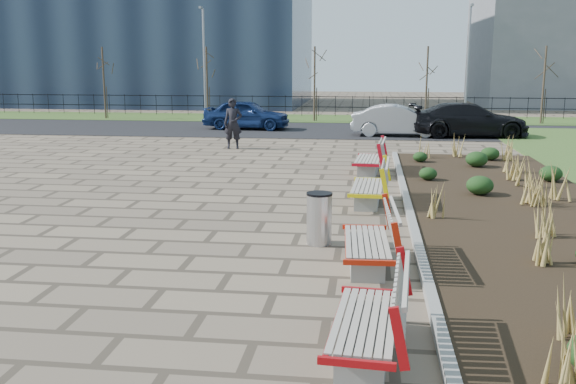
# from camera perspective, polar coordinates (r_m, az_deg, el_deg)

# --- Properties ---
(ground) EXTENTS (120.00, 120.00, 0.00)m
(ground) POSITION_cam_1_polar(r_m,az_deg,el_deg) (9.87, -11.01, -8.44)
(ground) COLOR #73634F
(ground) RESTS_ON ground
(planting_bed) EXTENTS (4.50, 18.00, 0.10)m
(planting_bed) POSITION_cam_1_polar(r_m,az_deg,el_deg) (14.55, 19.96, -2.16)
(planting_bed) COLOR black
(planting_bed) RESTS_ON ground
(planting_curb) EXTENTS (0.16, 18.00, 0.15)m
(planting_curb) POSITION_cam_1_polar(r_m,az_deg,el_deg) (14.20, 10.77, -1.88)
(planting_curb) COLOR gray
(planting_curb) RESTS_ON ground
(grass_verge_far) EXTENTS (80.00, 5.00, 0.04)m
(grass_verge_far) POSITION_cam_1_polar(r_m,az_deg,el_deg) (37.05, 2.54, 6.54)
(grass_verge_far) COLOR #33511E
(grass_verge_far) RESTS_ON ground
(road) EXTENTS (80.00, 7.00, 0.02)m
(road) POSITION_cam_1_polar(r_m,az_deg,el_deg) (31.11, 1.64, 5.53)
(road) COLOR black
(road) RESTS_ON ground
(bench_a) EXTENTS (1.05, 2.16, 1.00)m
(bench_a) POSITION_cam_1_polar(r_m,az_deg,el_deg) (7.48, 6.88, -10.88)
(bench_a) COLOR #A80B0F
(bench_a) RESTS_ON ground
(bench_b) EXTENTS (0.99, 2.14, 1.00)m
(bench_b) POSITION_cam_1_polar(r_m,az_deg,el_deg) (10.55, 7.01, -4.12)
(bench_b) COLOR red
(bench_b) RESTS_ON ground
(bench_c) EXTENTS (1.01, 2.14, 1.00)m
(bench_c) POSITION_cam_1_polar(r_m,az_deg,el_deg) (15.13, 7.11, 0.72)
(bench_c) COLOR yellow
(bench_c) RESTS_ON ground
(bench_d) EXTENTS (1.05, 2.16, 1.00)m
(bench_d) POSITION_cam_1_polar(r_m,az_deg,el_deg) (19.29, 7.16, 3.10)
(bench_d) COLOR red
(bench_d) RESTS_ON ground
(litter_bin) EXTENTS (0.46, 0.46, 0.95)m
(litter_bin) POSITION_cam_1_polar(r_m,az_deg,el_deg) (11.84, 2.79, -2.41)
(litter_bin) COLOR #B2B2B7
(litter_bin) RESTS_ON ground
(pedestrian) EXTENTS (0.74, 0.52, 1.91)m
(pedestrian) POSITION_cam_1_polar(r_m,az_deg,el_deg) (24.67, -4.91, 6.08)
(pedestrian) COLOR black
(pedestrian) RESTS_ON ground
(car_blue) EXTENTS (4.28, 1.96, 1.42)m
(car_blue) POSITION_cam_1_polar(r_m,az_deg,el_deg) (31.45, -3.70, 6.90)
(car_blue) COLOR navy
(car_blue) RESTS_ON road
(car_silver) EXTENTS (4.19, 1.60, 1.36)m
(car_silver) POSITION_cam_1_polar(r_m,az_deg,el_deg) (28.99, 9.79, 6.29)
(car_silver) COLOR #9C9DA3
(car_silver) RESTS_ON road
(car_black) EXTENTS (5.23, 2.47, 1.47)m
(car_black) POSITION_cam_1_polar(r_m,az_deg,el_deg) (29.34, 15.79, 6.19)
(car_black) COLOR black
(car_black) RESTS_ON road
(tree_a) EXTENTS (1.40, 1.40, 4.00)m
(tree_a) POSITION_cam_1_polar(r_m,az_deg,el_deg) (38.35, -16.04, 9.30)
(tree_a) COLOR #4C3D2D
(tree_a) RESTS_ON grass_verge_far
(tree_b) EXTENTS (1.40, 1.40, 4.00)m
(tree_b) POSITION_cam_1_polar(r_m,az_deg,el_deg) (36.43, -7.21, 9.56)
(tree_b) COLOR #4C3D2D
(tree_b) RESTS_ON grass_verge_far
(tree_c) EXTENTS (1.40, 1.40, 4.00)m
(tree_c) POSITION_cam_1_polar(r_m,az_deg,el_deg) (35.43, 2.37, 9.58)
(tree_c) COLOR #4C3D2D
(tree_c) RESTS_ON grass_verge_far
(tree_d) EXTENTS (1.40, 1.40, 4.00)m
(tree_d) POSITION_cam_1_polar(r_m,az_deg,el_deg) (35.43, 12.22, 9.33)
(tree_d) COLOR #4C3D2D
(tree_d) RESTS_ON grass_verge_far
(tree_e) EXTENTS (1.40, 1.40, 4.00)m
(tree_e) POSITION_cam_1_polar(r_m,az_deg,el_deg) (36.44, 21.77, 8.82)
(tree_e) COLOR #4C3D2D
(tree_e) RESTS_ON grass_verge_far
(lamp_west) EXTENTS (0.24, 0.60, 6.00)m
(lamp_west) POSITION_cam_1_polar(r_m,az_deg,el_deg) (35.92, -7.45, 11.12)
(lamp_west) COLOR gray
(lamp_west) RESTS_ON grass_verge_far
(lamp_east) EXTENTS (0.24, 0.60, 6.00)m
(lamp_east) POSITION_cam_1_polar(r_m,az_deg,el_deg) (35.14, 15.66, 10.78)
(lamp_east) COLOR gray
(lamp_east) RESTS_ON grass_verge_far
(railing_fence) EXTENTS (44.00, 0.10, 1.20)m
(railing_fence) POSITION_cam_1_polar(r_m,az_deg,el_deg) (38.49, 2.74, 7.66)
(railing_fence) COLOR black
(railing_fence) RESTS_ON grass_verge_far
(building_glass) EXTENTS (40.00, 14.00, 15.00)m
(building_glass) POSITION_cam_1_polar(r_m,az_deg,el_deg) (54.96, -20.65, 15.32)
(building_glass) COLOR #192338
(building_glass) RESTS_ON ground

